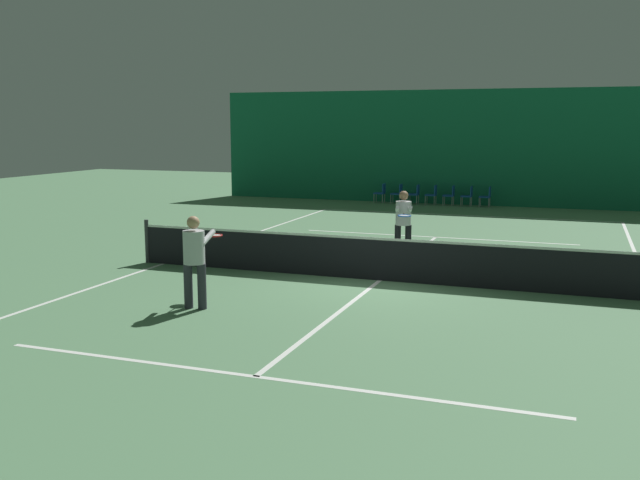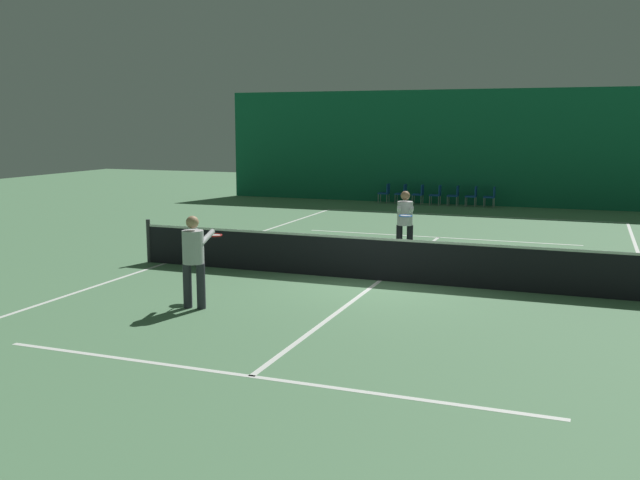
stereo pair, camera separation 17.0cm
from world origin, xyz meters
TOP-DOWN VIEW (x-y plane):
  - ground_plane at (0.00, 0.00)m, footprint 60.00×60.00m
  - backdrop_curtain at (0.00, 15.49)m, footprint 23.00×0.12m
  - court_line_baseline_far at (0.00, 11.90)m, footprint 11.00×0.10m
  - court_line_service_far at (0.00, 6.40)m, footprint 8.25×0.10m
  - court_line_service_near at (0.00, -6.40)m, footprint 8.25×0.10m
  - court_line_sideline_left at (-5.50, 0.00)m, footprint 0.10×23.80m
  - court_line_centre at (0.00, 0.00)m, footprint 0.10×12.80m
  - tennis_net at (0.00, 0.00)m, footprint 12.00×0.10m
  - player_near at (-2.60, -3.45)m, footprint 0.53×1.41m
  - player_far at (-0.17, 2.83)m, footprint 0.70×1.42m
  - courtside_chair_0 at (-4.04, 14.94)m, footprint 0.44×0.44m
  - courtside_chair_1 at (-3.29, 14.94)m, footprint 0.44×0.44m
  - courtside_chair_2 at (-2.54, 14.94)m, footprint 0.44×0.44m
  - courtside_chair_3 at (-1.79, 14.94)m, footprint 0.44×0.44m
  - courtside_chair_4 at (-1.05, 14.94)m, footprint 0.44×0.44m
  - courtside_chair_5 at (-0.30, 14.94)m, footprint 0.44×0.44m
  - courtside_chair_6 at (0.45, 14.94)m, footprint 0.44×0.44m

SIDE VIEW (x-z plane):
  - ground_plane at x=0.00m, z-range 0.00..0.00m
  - court_line_baseline_far at x=0.00m, z-range 0.00..0.00m
  - court_line_service_far at x=0.00m, z-range 0.00..0.00m
  - court_line_service_near at x=0.00m, z-range 0.00..0.00m
  - court_line_sideline_left at x=-5.50m, z-range 0.00..0.00m
  - court_line_centre at x=0.00m, z-range 0.00..0.00m
  - courtside_chair_0 at x=-4.04m, z-range 0.07..0.91m
  - courtside_chair_1 at x=-3.29m, z-range 0.07..0.91m
  - courtside_chair_2 at x=-2.54m, z-range 0.07..0.91m
  - courtside_chair_3 at x=-1.79m, z-range 0.07..0.91m
  - courtside_chair_4 at x=-1.05m, z-range 0.07..0.91m
  - courtside_chair_5 at x=-0.30m, z-range 0.07..0.91m
  - courtside_chair_6 at x=0.45m, z-range 0.07..0.91m
  - tennis_net at x=0.00m, z-range -0.02..1.05m
  - player_far at x=-0.17m, z-range 0.14..1.86m
  - player_near at x=-2.60m, z-range 0.14..1.88m
  - backdrop_curtain at x=0.00m, z-range 0.00..4.81m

